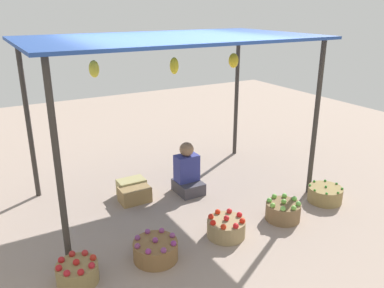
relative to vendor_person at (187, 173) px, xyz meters
name	(u,v)px	position (x,y,z in m)	size (l,w,h in m)	color
ground_plane	(175,194)	(-0.20, 0.04, -0.30)	(14.00, 14.00, 0.00)	gray
market_stall_structure	(172,48)	(-0.20, 0.04, 1.83)	(3.85, 2.21, 2.28)	#38332D
vendor_person	(187,173)	(0.00, 0.00, 0.00)	(0.36, 0.44, 0.78)	#413D45
basket_red_apples	(77,272)	(-1.97, -1.25, -0.18)	(0.42, 0.42, 0.27)	#957E4D
basket_purple_onions	(156,250)	(-1.12, -1.29, -0.19)	(0.50, 0.50, 0.27)	brown
basket_red_tomatoes	(226,227)	(-0.18, -1.29, -0.18)	(0.47, 0.47, 0.28)	#957E55
basket_green_apples	(283,211)	(0.69, -1.33, -0.18)	(0.45, 0.45, 0.29)	brown
basket_green_chilies	(325,194)	(1.56, -1.24, -0.19)	(0.48, 0.48, 0.25)	olive
wooden_crate_near_vendor	(132,187)	(-0.77, 0.31, -0.17)	(0.40, 0.25, 0.25)	tan
wooden_crate_stacked_rear	(135,195)	(-0.81, 0.09, -0.19)	(0.43, 0.28, 0.22)	olive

